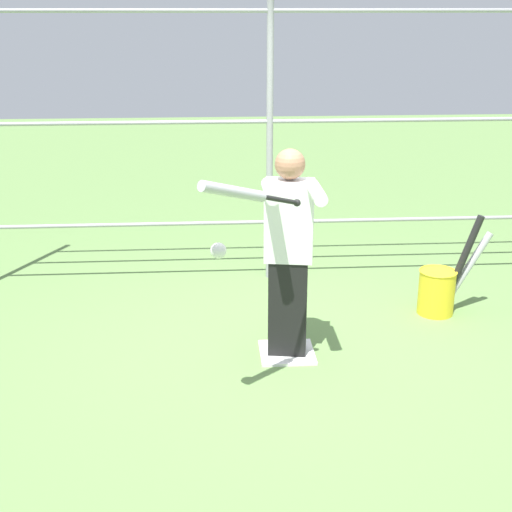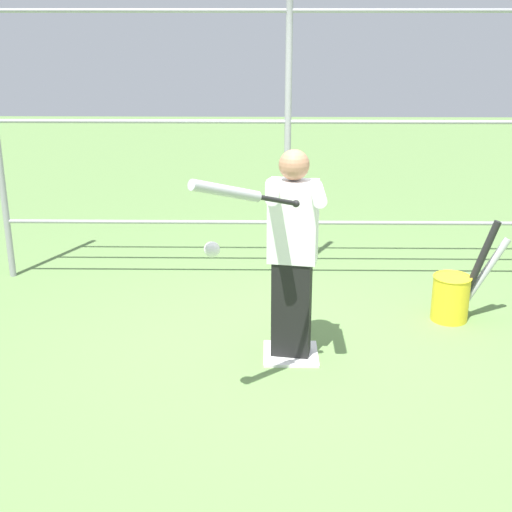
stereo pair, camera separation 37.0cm
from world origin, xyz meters
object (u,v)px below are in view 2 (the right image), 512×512
(baseball_bat_swinging, at_px, (236,193))
(softball_in_flight, at_px, (212,250))
(batter, at_px, (293,250))
(bat_bucket, at_px, (454,294))

(baseball_bat_swinging, height_order, softball_in_flight, baseball_bat_swinging)
(baseball_bat_swinging, bearing_deg, softball_in_flight, 9.64)
(baseball_bat_swinging, relative_size, softball_in_flight, 6.74)
(baseball_bat_swinging, bearing_deg, batter, -116.21)
(batter, xyz_separation_m, softball_in_flight, (0.51, 0.76, 0.26))
(batter, relative_size, baseball_bat_swinging, 2.37)
(batter, distance_m, bat_bucket, 1.63)
(batter, distance_m, baseball_bat_swinging, 1.02)
(baseball_bat_swinging, relative_size, bat_bucket, 0.76)
(batter, height_order, baseball_bat_swinging, baseball_bat_swinging)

